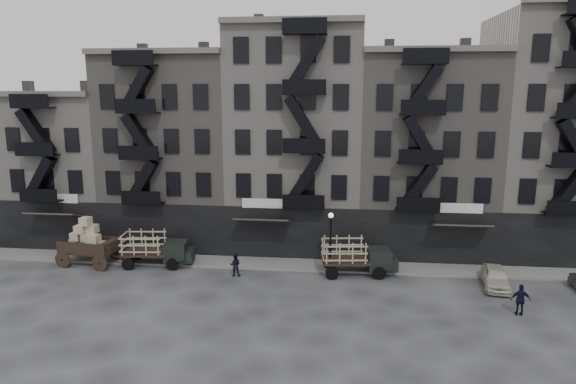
# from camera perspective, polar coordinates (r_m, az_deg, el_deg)

# --- Properties ---
(ground) EXTENTS (140.00, 140.00, 0.00)m
(ground) POSITION_cam_1_polar(r_m,az_deg,el_deg) (34.13, -0.57, -10.24)
(ground) COLOR #38383A
(ground) RESTS_ON ground
(sidewalk) EXTENTS (55.00, 2.50, 0.15)m
(sidewalk) POSITION_cam_1_polar(r_m,az_deg,el_deg) (37.59, 0.12, -8.02)
(sidewalk) COLOR slate
(sidewalk) RESTS_ON ground
(building_west) EXTENTS (10.00, 11.35, 13.20)m
(building_west) POSITION_cam_1_polar(r_m,az_deg,el_deg) (48.11, -23.48, 2.64)
(building_west) COLOR #A4A097
(building_west) RESTS_ON ground
(building_midwest) EXTENTS (10.00, 11.35, 16.20)m
(building_midwest) POSITION_cam_1_polar(r_m,az_deg,el_deg) (43.83, -12.16, 4.54)
(building_midwest) COLOR slate
(building_midwest) RESTS_ON ground
(building_center) EXTENTS (10.00, 11.35, 18.20)m
(building_center) POSITION_cam_1_polar(r_m,az_deg,el_deg) (41.67, 1.02, 5.82)
(building_center) COLOR #A4A097
(building_center) RESTS_ON ground
(building_mideast) EXTENTS (10.00, 11.35, 16.20)m
(building_mideast) POSITION_cam_1_polar(r_m,az_deg,el_deg) (42.07, 14.74, 4.13)
(building_mideast) COLOR slate
(building_mideast) RESTS_ON ground
(building_east) EXTENTS (10.00, 11.35, 19.20)m
(building_east) POSITION_cam_1_polar(r_m,az_deg,el_deg) (44.51, 27.73, 5.52)
(building_east) COLOR #A4A097
(building_east) RESTS_ON ground
(lamp_post) EXTENTS (0.36, 0.36, 4.28)m
(lamp_post) POSITION_cam_1_polar(r_m,az_deg,el_deg) (35.48, 4.76, -4.66)
(lamp_post) COLOR black
(lamp_post) RESTS_ON ground
(wagon) EXTENTS (4.42, 2.76, 3.52)m
(wagon) POSITION_cam_1_polar(r_m,az_deg,el_deg) (39.85, -21.44, -4.78)
(wagon) COLOR black
(wagon) RESTS_ON ground
(stake_truck_west) EXTENTS (5.16, 2.47, 2.51)m
(stake_truck_west) POSITION_cam_1_polar(r_m,az_deg,el_deg) (38.27, -14.49, -5.90)
(stake_truck_west) COLOR black
(stake_truck_west) RESTS_ON ground
(stake_truck_east) EXTENTS (5.26, 2.61, 2.55)m
(stake_truck_east) POSITION_cam_1_polar(r_m,az_deg,el_deg) (35.68, 7.66, -6.87)
(stake_truck_east) COLOR black
(stake_truck_east) RESTS_ON ground
(car_east) EXTENTS (2.09, 4.09, 1.33)m
(car_east) POSITION_cam_1_polar(r_m,az_deg,el_deg) (36.06, 22.07, -8.78)
(car_east) COLOR beige
(car_east) RESTS_ON ground
(pedestrian_mid) EXTENTS (0.82, 0.67, 1.57)m
(pedestrian_mid) POSITION_cam_1_polar(r_m,az_deg,el_deg) (35.53, -5.90, -8.05)
(pedestrian_mid) COLOR black
(pedestrian_mid) RESTS_ON ground
(policeman) EXTENTS (1.09, 0.50, 1.83)m
(policeman) POSITION_cam_1_polar(r_m,az_deg,el_deg) (32.34, 24.43, -10.86)
(policeman) COLOR black
(policeman) RESTS_ON ground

